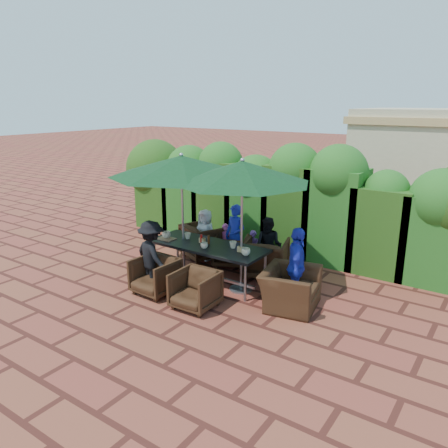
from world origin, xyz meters
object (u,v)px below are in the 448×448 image
Objects in this scene: chair_near_left at (155,274)px; chair_far_right at (266,256)px; chair_far_left at (204,239)px; dining_table at (208,248)px; umbrella_left at (181,166)px; chair_end_right at (290,282)px; umbrella_right at (242,172)px; chair_far_mid at (231,249)px; chair_near_right at (195,288)px.

chair_far_right is at bearing 58.02° from chair_near_left.
dining_table is at bearing 153.89° from chair_far_left.
umbrella_left is 3.27× the size of chair_far_left.
chair_far_left is 1.15× the size of chair_near_left.
umbrella_left reaches higher than chair_end_right.
dining_table is 1.82m from chair_end_right.
umbrella_right is 2.43m from chair_near_left.
umbrella_left reaches higher than chair_far_mid.
chair_far_right is 1.93m from chair_near_right.
chair_far_right reaches higher than chair_far_mid.
chair_far_mid is (0.50, 0.97, -1.86)m from umbrella_left.
umbrella_right reaches higher than chair_near_left.
umbrella_left is at bearing 127.81° from chair_far_left.
umbrella_left and umbrella_right have the same top height.
chair_far_left is 2.90m from chair_end_right.
chair_near_right is (0.51, -1.04, -0.32)m from dining_table.
chair_near_right is at bearing 115.44° from chair_end_right.
umbrella_right reaches higher than chair_near_right.
chair_near_left is (-0.34, -1.97, 0.01)m from chair_far_mid.
chair_near_left is at bearing 38.88° from chair_far_right.
umbrella_right is (1.37, 0.00, -0.00)m from umbrella_left.
chair_end_right reaches higher than chair_far_mid.
chair_far_left reaches higher than chair_far_mid.
umbrella_right is 3.33× the size of chair_near_left.
umbrella_left is 2.44m from chair_far_right.
umbrella_left is 2.74× the size of chair_end_right.
chair_far_left reaches higher than chair_far_right.
dining_table is at bearing -1.18° from umbrella_left.
chair_end_right is (1.92, -1.07, 0.09)m from chair_far_mid.
chair_end_right is at bearing 34.48° from chair_near_right.
dining_table is 0.95× the size of umbrella_right.
chair_near_right is (0.62, -2.02, 0.00)m from chair_far_mid.
dining_table is 1.71m from umbrella_right.
chair_far_right is 0.83× the size of chair_end_right.
chair_far_mid is 2.11m from chair_near_right.
chair_near_right is (0.97, -0.05, -0.01)m from chair_near_left.
chair_far_left is at bearing 121.97° from chair_near_right.
chair_far_mid is 2.20m from chair_end_right.
umbrella_left reaches higher than chair_far_left.
chair_end_right is at bearing -179.19° from chair_far_left.
chair_far_mid is at bearing 50.09° from chair_end_right.
umbrella_right reaches higher than chair_far_left.
chair_far_right is at bearing 35.65° from chair_end_right.
umbrella_left reaches higher than chair_near_left.
chair_far_left is 2.49m from chair_near_right.
chair_far_right is (0.05, 0.85, -1.79)m from umbrella_right.
chair_far_right is (1.42, 0.85, -1.79)m from umbrella_left.
umbrella_right is 1.98m from chair_far_right.
umbrella_left is at bearing 101.08° from chair_near_left.
chair_far_mid is at bearing -24.08° from chair_far_right.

